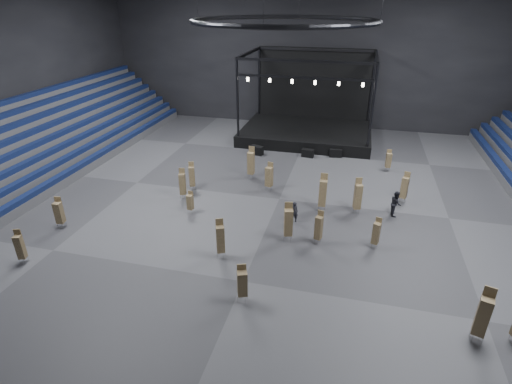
% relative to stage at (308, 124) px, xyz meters
% --- Properties ---
extents(floor, '(50.00, 50.00, 0.00)m').
position_rel_stage_xyz_m(floor, '(-0.00, -16.24, -1.45)').
color(floor, '#414143').
rests_on(floor, ground).
extents(wall_back, '(50.00, 0.20, 18.00)m').
position_rel_stage_xyz_m(wall_back, '(-0.00, 4.76, 7.55)').
color(wall_back, black).
rests_on(wall_back, ground).
extents(wall_front, '(50.00, 0.20, 18.00)m').
position_rel_stage_xyz_m(wall_front, '(-0.00, -37.24, 7.55)').
color(wall_front, black).
rests_on(wall_front, ground).
extents(bleachers_left, '(7.20, 40.00, 6.40)m').
position_rel_stage_xyz_m(bleachers_left, '(-22.94, -16.24, 0.28)').
color(bleachers_left, '#4A4A4C').
rests_on(bleachers_left, floor).
extents(stage, '(14.00, 10.00, 9.20)m').
position_rel_stage_xyz_m(stage, '(0.00, 0.00, 0.00)').
color(stage, black).
rests_on(stage, floor).
extents(truss_ring, '(12.30, 12.30, 5.15)m').
position_rel_stage_xyz_m(truss_ring, '(-0.00, -16.24, 11.55)').
color(truss_ring, black).
rests_on(truss_ring, ceiling).
extents(flight_case_left, '(1.46, 1.06, 0.88)m').
position_rel_stage_xyz_m(flight_case_left, '(-4.17, -7.03, -1.01)').
color(flight_case_left, black).
rests_on(flight_case_left, floor).
extents(flight_case_mid, '(1.25, 0.73, 0.79)m').
position_rel_stage_xyz_m(flight_case_mid, '(0.95, -6.46, -1.05)').
color(flight_case_mid, black).
rests_on(flight_case_mid, floor).
extents(flight_case_right, '(1.30, 0.79, 0.82)m').
position_rel_stage_xyz_m(flight_case_right, '(3.64, -5.78, -1.04)').
color(flight_case_right, black).
rests_on(flight_case_right, floor).
extents(chair_stack_0, '(0.43, 0.43, 1.75)m').
position_rel_stage_xyz_m(chair_stack_0, '(-5.91, -20.07, -0.51)').
color(chair_stack_0, silver).
rests_on(chair_stack_0, floor).
extents(chair_stack_1, '(0.66, 0.66, 2.72)m').
position_rel_stage_xyz_m(chair_stack_1, '(1.67, -21.92, -0.04)').
color(chair_stack_1, silver).
rests_on(chair_stack_1, floor).
extents(chair_stack_2, '(0.64, 0.64, 2.45)m').
position_rel_stage_xyz_m(chair_stack_2, '(-1.14, -14.92, -0.17)').
color(chair_stack_2, silver).
rests_on(chair_stack_2, floor).
extents(chair_stack_3, '(0.56, 0.56, 2.90)m').
position_rel_stage_xyz_m(chair_stack_3, '(-3.21, -12.89, 0.03)').
color(chair_stack_3, silver).
rests_on(chair_stack_3, floor).
extents(chair_stack_4, '(0.53, 0.53, 2.23)m').
position_rel_stage_xyz_m(chair_stack_4, '(-13.31, -28.23, -0.30)').
color(chair_stack_4, silver).
rests_on(chair_stack_4, floor).
extents(chair_stack_5, '(0.61, 0.61, 2.51)m').
position_rel_stage_xyz_m(chair_stack_5, '(9.38, -14.39, -0.16)').
color(chair_stack_5, silver).
rests_on(chair_stack_5, floor).
extents(chair_stack_6, '(0.66, 0.66, 2.19)m').
position_rel_stage_xyz_m(chair_stack_6, '(0.38, -28.22, -0.28)').
color(chair_stack_6, silver).
rests_on(chair_stack_6, floor).
extents(chair_stack_8, '(0.58, 0.58, 2.43)m').
position_rel_stage_xyz_m(chair_stack_8, '(-7.31, -16.30, -0.21)').
color(chair_stack_8, silver).
rests_on(chair_stack_8, floor).
extents(chair_stack_9, '(0.55, 0.55, 2.96)m').
position_rel_stage_xyz_m(chair_stack_9, '(3.42, -17.31, 0.06)').
color(chair_stack_9, silver).
rests_on(chair_stack_9, floor).
extents(chair_stack_10, '(0.68, 0.68, 2.96)m').
position_rel_stage_xyz_m(chair_stack_10, '(11.68, -28.16, 0.06)').
color(chair_stack_10, silver).
rests_on(chair_stack_10, floor).
extents(chair_stack_11, '(0.65, 0.65, 2.60)m').
position_rel_stage_xyz_m(chair_stack_11, '(-1.97, -24.76, -0.12)').
color(chair_stack_11, silver).
rests_on(chair_stack_11, floor).
extents(chair_stack_12, '(0.52, 0.52, 2.03)m').
position_rel_stage_xyz_m(chair_stack_12, '(8.50, -8.22, -0.37)').
color(chair_stack_12, silver).
rests_on(chair_stack_12, floor).
extents(chair_stack_13, '(0.53, 0.53, 2.35)m').
position_rel_stage_xyz_m(chair_stack_13, '(3.63, -21.79, -0.25)').
color(chair_stack_13, silver).
rests_on(chair_stack_13, floor).
extents(chair_stack_14, '(0.52, 0.52, 2.14)m').
position_rel_stage_xyz_m(chair_stack_14, '(7.19, -21.42, -0.34)').
color(chair_stack_14, silver).
rests_on(chair_stack_14, floor).
extents(chair_stack_15, '(0.58, 0.58, 2.52)m').
position_rel_stage_xyz_m(chair_stack_15, '(-7.41, -17.96, -0.16)').
color(chair_stack_15, silver).
rests_on(chair_stack_15, floor).
extents(chair_stack_16, '(0.55, 0.55, 2.30)m').
position_rel_stage_xyz_m(chair_stack_16, '(-13.78, -24.17, -0.24)').
color(chair_stack_16, silver).
rests_on(chair_stack_16, floor).
extents(chair_stack_17, '(0.62, 0.62, 2.79)m').
position_rel_stage_xyz_m(chair_stack_17, '(5.93, -17.08, -0.03)').
color(chair_stack_17, silver).
rests_on(chair_stack_17, floor).
extents(man_center, '(0.67, 0.56, 1.56)m').
position_rel_stage_xyz_m(man_center, '(1.66, -19.45, -0.67)').
color(man_center, black).
rests_on(man_center, floor).
extents(crew_member, '(0.79, 0.98, 1.90)m').
position_rel_stage_xyz_m(crew_member, '(8.66, -16.66, -0.50)').
color(crew_member, black).
rests_on(crew_member, floor).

